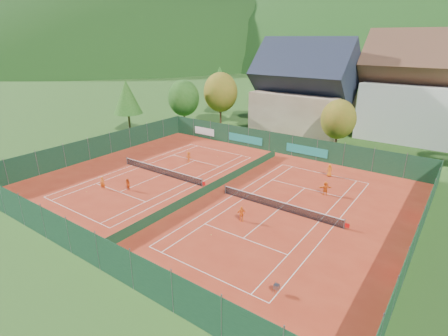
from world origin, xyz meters
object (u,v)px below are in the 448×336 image
player_left_near (103,183)px  player_right_far_a (329,170)px  player_left_far (189,157)px  player_left_mid (128,185)px  hotel_block_a (433,95)px  chalet (304,94)px  player_right_near (241,214)px  ball_hopper (277,287)px  player_right_far_b (325,188)px

player_left_near → player_right_far_a: player_right_far_a is taller
player_left_far → player_left_mid: bearing=80.1°
player_left_near → player_left_far: (1.81, 12.35, 0.00)m
player_left_far → player_right_far_a: size_ratio=0.93×
hotel_block_a → player_left_far: (-24.27, -30.61, -6.65)m
chalet → player_right_near: (9.25, -34.01, -5.88)m
ball_hopper → player_right_near: (-7.16, 6.80, 0.18)m
hotel_block_a → player_right_far_a: size_ratio=13.78×
player_right_near → player_right_far_b: size_ratio=0.97×
player_left_far → player_right_far_b: size_ratio=0.96×
ball_hopper → player_right_far_b: 17.01m
ball_hopper → player_right_near: size_ratio=0.54×
player_left_mid → player_right_far_b: 21.37m
player_left_mid → hotel_block_a: bearing=60.9°
player_right_far_b → player_left_far: bearing=-36.7°
player_right_far_b → chalet: bearing=-99.1°
player_left_near → player_left_mid: (2.52, 1.39, -0.04)m
player_right_near → player_right_far_a: (2.67, 15.44, 0.04)m
hotel_block_a → player_right_far_a: 26.41m
chalet → player_left_near: size_ratio=11.10×
hotel_block_a → ball_hopper: 47.38m
player_right_far_a → player_right_far_b: 5.69m
player_right_near → player_right_far_a: player_right_far_a is taller
player_left_near → player_right_far_a: size_ratio=0.93×
chalet → hotel_block_a: 19.94m
player_right_far_b → ball_hopper: bearing=61.7°
player_right_far_a → hotel_block_a: bearing=-140.2°
player_left_mid → player_right_far_b: (18.01, 11.51, 0.07)m
player_left_mid → player_right_far_b: size_ratio=0.91×
hotel_block_a → player_left_near: (-26.08, -42.96, -6.65)m
chalet → player_left_mid: bearing=-97.3°
hotel_block_a → player_right_near: bearing=-103.7°
ball_hopper → player_left_near: bearing=170.7°
player_right_near → hotel_block_a: bearing=27.9°
hotel_block_a → player_right_far_b: size_ratio=14.15×
chalet → player_left_far: 25.85m
chalet → player_left_far: (-5.27, -24.61, -5.89)m
hotel_block_a → ball_hopper: (-2.59, -46.81, -6.83)m
player_left_mid → player_right_near: bearing=6.9°
player_right_far_a → chalet: bearing=-91.4°
player_left_mid → ball_hopper: bearing=-13.6°
player_right_far_b → player_right_near: bearing=28.8°
player_right_near → chalet: bearing=56.9°
ball_hopper → player_left_mid: size_ratio=0.58×
chalet → player_right_near: size_ratio=10.95×
ball_hopper → player_right_near: player_right_near is taller
ball_hopper → player_left_far: player_left_far is taller
chalet → ball_hopper: 44.40m
ball_hopper → hotel_block_a: bearing=86.8°
player_right_far_a → player_right_near: bearing=46.1°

